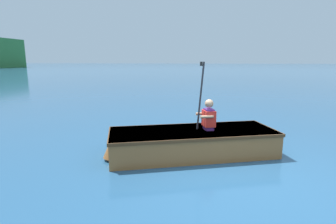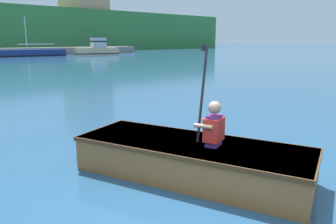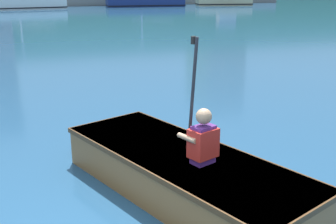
{
  "view_description": "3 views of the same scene",
  "coord_description": "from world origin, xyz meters",
  "views": [
    {
      "loc": [
        -4.19,
        0.54,
        1.87
      ],
      "look_at": [
        0.84,
        1.47,
        0.86
      ],
      "focal_mm": 28.0,
      "sensor_mm": 36.0,
      "label": 1
    },
    {
      "loc": [
        -2.28,
        -2.11,
        1.91
      ],
      "look_at": [
        0.84,
        1.47,
        0.86
      ],
      "focal_mm": 35.0,
      "sensor_mm": 36.0,
      "label": 2
    },
    {
      "loc": [
        -0.77,
        -3.14,
        2.38
      ],
      "look_at": [
        0.84,
        1.47,
        0.86
      ],
      "focal_mm": 45.0,
      "sensor_mm": 36.0,
      "label": 3
    }
  ],
  "objects": [
    {
      "name": "moored_boat_dock_west_end",
      "position": [
        -0.21,
        37.27,
        0.46
      ],
      "size": [
        7.5,
        3.43,
        6.02
      ],
      "color": "white",
      "rests_on": "ground"
    },
    {
      "name": "rowboat_foreground",
      "position": [
        0.83,
        1.01,
        0.28
      ],
      "size": [
        2.26,
        3.49,
        0.51
      ],
      "color": "#935B2D",
      "rests_on": "ground"
    },
    {
      "name": "moored_boat_dock_east_inner",
      "position": [
        11.17,
        37.69,
        0.37
      ],
      "size": [
        7.73,
        3.1,
        4.48
      ],
      "color": "navy",
      "rests_on": "ground"
    },
    {
      "name": "person_paddler",
      "position": [
        0.95,
        0.67,
        0.79
      ],
      "size": [
        0.42,
        0.42,
        1.34
      ],
      "color": "#592672",
      "rests_on": "rowboat_foreground"
    },
    {
      "name": "marina_dock",
      "position": [
        0.0,
        41.51,
        0.45
      ],
      "size": [
        55.61,
        2.4,
        0.9
      ],
      "color": "slate",
      "rests_on": "ground"
    }
  ]
}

